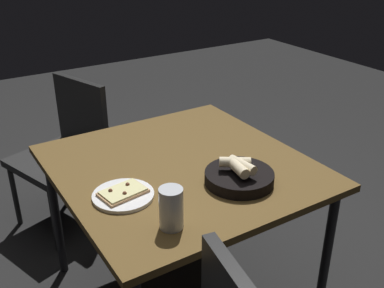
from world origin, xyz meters
name	(u,v)px	position (x,y,z in m)	size (l,w,h in m)	color
dining_table	(181,176)	(0.00, 0.00, 0.65)	(1.03, 1.00, 0.70)	brown
pizza_plate	(123,194)	(0.11, -0.31, 0.72)	(0.23, 0.23, 0.04)	white
bread_basket	(239,176)	(0.25, 0.11, 0.74)	(0.27, 0.27, 0.11)	black
beer_glass	(171,210)	(0.36, -0.25, 0.77)	(0.08, 0.08, 0.15)	silver
chair_near	(68,145)	(-0.90, -0.22, 0.48)	(0.56, 0.56, 0.84)	#262626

